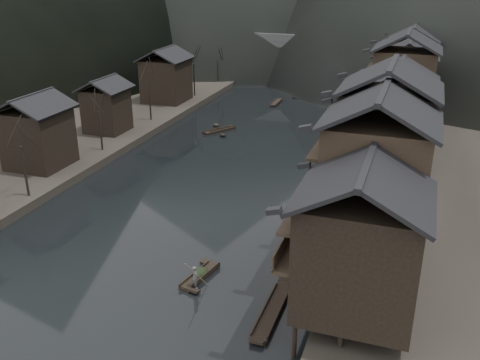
% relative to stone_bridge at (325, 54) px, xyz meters
% --- Properties ---
extents(water, '(300.00, 300.00, 0.00)m').
position_rel_stone_bridge_xyz_m(water, '(0.00, -72.00, -5.11)').
color(water, black).
rests_on(water, ground).
extents(left_bank, '(40.00, 200.00, 1.20)m').
position_rel_stone_bridge_xyz_m(left_bank, '(-35.00, -32.00, -4.51)').
color(left_bank, '#2D2823').
rests_on(left_bank, ground).
extents(stilt_houses, '(9.00, 67.60, 15.77)m').
position_rel_stone_bridge_xyz_m(stilt_houses, '(17.28, -53.11, 3.74)').
color(stilt_houses, black).
rests_on(stilt_houses, ground).
extents(left_houses, '(8.10, 53.20, 8.73)m').
position_rel_stone_bridge_xyz_m(left_houses, '(-20.50, -51.88, 0.55)').
color(left_houses, black).
rests_on(left_houses, left_bank).
extents(bare_trees, '(3.96, 72.62, 7.91)m').
position_rel_stone_bridge_xyz_m(bare_trees, '(-17.00, -47.45, 1.50)').
color(bare_trees, black).
rests_on(bare_trees, left_bank).
extents(moored_sampans, '(2.64, 73.49, 0.47)m').
position_rel_stone_bridge_xyz_m(moored_sampans, '(11.71, -45.21, -4.91)').
color(moored_sampans, black).
rests_on(moored_sampans, water).
extents(midriver_boats, '(9.43, 44.05, 0.45)m').
position_rel_stone_bridge_xyz_m(midriver_boats, '(-3.74, -19.46, -4.91)').
color(midriver_boats, black).
rests_on(midriver_boats, water).
extents(stone_bridge, '(40.00, 6.00, 9.00)m').
position_rel_stone_bridge_xyz_m(stone_bridge, '(0.00, 0.00, 0.00)').
color(stone_bridge, '#4C4C4F').
rests_on(stone_bridge, ground).
extents(hero_sampan, '(1.76, 4.70, 0.43)m').
position_rel_stone_bridge_xyz_m(hero_sampan, '(5.24, -76.23, -4.91)').
color(hero_sampan, black).
rests_on(hero_sampan, water).
extents(cargo_heap, '(1.02, 1.34, 0.61)m').
position_rel_stone_bridge_xyz_m(cargo_heap, '(5.19, -76.02, -4.37)').
color(cargo_heap, black).
rests_on(cargo_heap, hero_sampan).
extents(boatman, '(0.79, 0.73, 1.82)m').
position_rel_stone_bridge_xyz_m(boatman, '(5.55, -77.83, -3.77)').
color(boatman, '#58585A').
rests_on(boatman, hero_sampan).
extents(bamboo_pole, '(0.94, 2.22, 3.09)m').
position_rel_stone_bridge_xyz_m(bamboo_pole, '(5.75, -77.83, -1.31)').
color(bamboo_pole, '#8C7A51').
rests_on(bamboo_pole, boatman).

